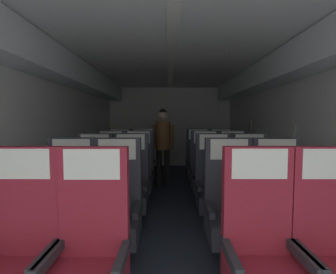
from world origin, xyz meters
TOP-DOWN VIEW (x-y plane):
  - ground at (0.00, 3.61)m, footprint 3.75×7.62m
  - fuselage_shell at (0.00, 3.88)m, footprint 3.63×7.27m
  - seat_a_left_window at (-1.01, 1.55)m, footprint 0.49×0.47m
  - seat_a_left_aisle at (-0.55, 1.53)m, footprint 0.49×0.47m
  - seat_a_right_aisle at (1.01, 1.54)m, footprint 0.49×0.47m
  - seat_a_right_window at (0.55, 1.55)m, footprint 0.49×0.47m
  - seat_b_left_window at (-1.00, 2.36)m, footprint 0.49×0.47m
  - seat_b_left_aisle at (-0.55, 2.35)m, footprint 0.49×0.47m
  - seat_b_right_aisle at (1.01, 2.35)m, footprint 0.49×0.47m
  - seat_b_right_window at (0.55, 2.35)m, footprint 0.49×0.47m
  - seat_c_left_window at (-1.01, 3.17)m, footprint 0.49×0.47m
  - seat_c_left_aisle at (-0.54, 3.17)m, footprint 0.49×0.47m
  - seat_c_right_aisle at (1.01, 3.17)m, footprint 0.49×0.47m
  - seat_c_right_window at (0.54, 3.17)m, footprint 0.49×0.47m
  - seat_d_left_window at (-0.99, 4.01)m, footprint 0.49×0.47m
  - seat_d_left_aisle at (-0.54, 4.01)m, footprint 0.49×0.47m
  - seat_d_right_aisle at (1.01, 4.01)m, footprint 0.49×0.47m
  - seat_d_right_window at (0.56, 4.00)m, footprint 0.49×0.47m
  - seat_e_left_window at (-1.00, 4.84)m, footprint 0.49×0.47m
  - seat_e_left_aisle at (-0.55, 4.82)m, footprint 0.49×0.47m
  - seat_e_right_aisle at (1.00, 4.83)m, footprint 0.49×0.47m
  - seat_e_right_window at (0.54, 4.82)m, footprint 0.49×0.47m
  - flight_attendant at (-0.16, 5.02)m, footprint 0.43×0.28m

SIDE VIEW (x-z plane):
  - ground at x=0.00m, z-range -0.02..0.00m
  - seat_a_left_window at x=-1.01m, z-range -0.10..1.05m
  - seat_a_left_aisle at x=-0.55m, z-range -0.10..1.05m
  - seat_a_right_aisle at x=1.01m, z-range -0.10..1.05m
  - seat_a_right_window at x=0.55m, z-range -0.10..1.05m
  - seat_b_left_window at x=-1.00m, z-range -0.10..1.05m
  - seat_b_left_aisle at x=-0.55m, z-range -0.10..1.05m
  - seat_b_right_aisle at x=1.01m, z-range -0.10..1.05m
  - seat_b_right_window at x=0.55m, z-range -0.10..1.05m
  - seat_c_left_window at x=-1.01m, z-range -0.10..1.05m
  - seat_c_left_aisle at x=-0.54m, z-range -0.10..1.05m
  - seat_c_right_aisle at x=1.01m, z-range -0.10..1.05m
  - seat_c_right_window at x=0.54m, z-range -0.10..1.05m
  - seat_d_left_window at x=-0.99m, z-range -0.10..1.05m
  - seat_d_left_aisle at x=-0.54m, z-range -0.10..1.05m
  - seat_d_right_aisle at x=1.01m, z-range -0.10..1.05m
  - seat_d_right_window at x=0.56m, z-range -0.10..1.05m
  - seat_e_left_window at x=-1.00m, z-range -0.10..1.05m
  - seat_e_left_aisle at x=-0.55m, z-range -0.10..1.05m
  - seat_e_right_aisle at x=1.00m, z-range -0.10..1.05m
  - seat_e_right_window at x=0.54m, z-range -0.10..1.05m
  - flight_attendant at x=-0.16m, z-range 0.18..1.73m
  - fuselage_shell at x=0.00m, z-range 0.53..2.84m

